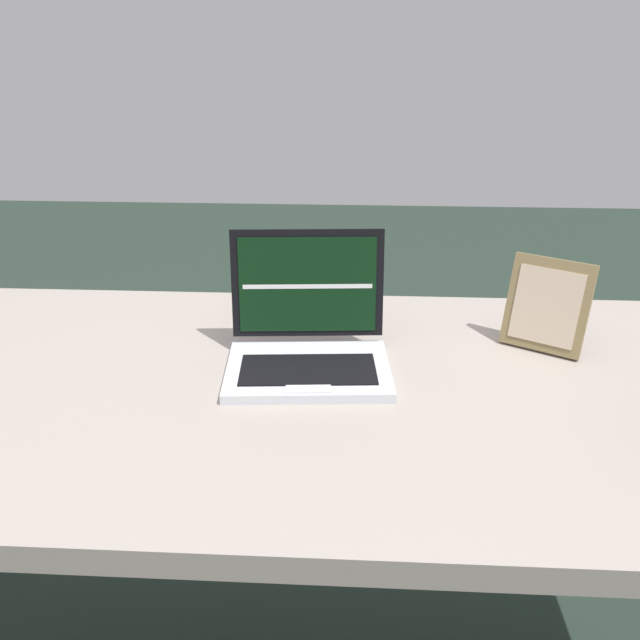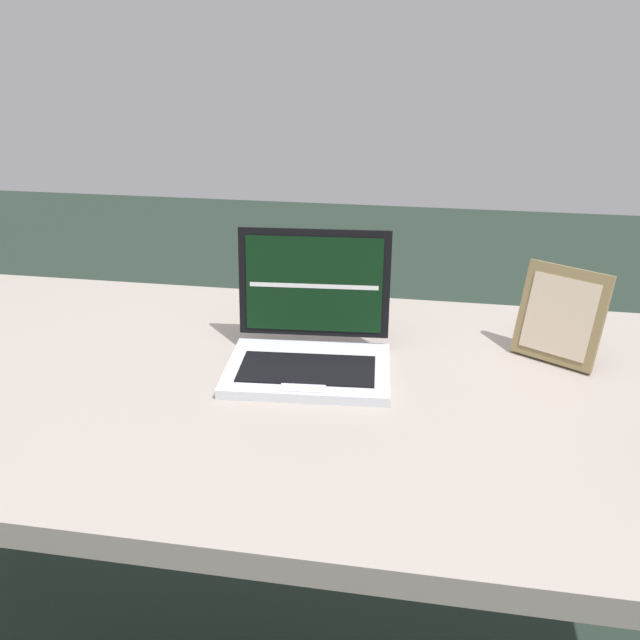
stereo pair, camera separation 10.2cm
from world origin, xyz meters
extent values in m
cube|color=#A0948A|center=(0.00, 0.00, 0.68)|extent=(1.72, 0.76, 0.04)
cylinder|color=black|center=(-0.80, 0.32, 0.33)|extent=(0.06, 0.06, 0.66)
cube|color=silver|center=(0.03, 0.02, 0.71)|extent=(0.28, 0.21, 0.02)
cube|color=black|center=(0.03, 0.01, 0.72)|extent=(0.23, 0.12, 0.00)
cube|color=silver|center=(0.03, -0.05, 0.72)|extent=(0.07, 0.03, 0.00)
cube|color=black|center=(0.02, 0.13, 0.82)|extent=(0.26, 0.05, 0.19)
cube|color=black|center=(0.02, 0.12, 0.82)|extent=(0.24, 0.04, 0.16)
cube|color=silver|center=(0.02, 0.12, 0.82)|extent=(0.22, 0.02, 0.01)
cube|color=olive|center=(0.43, 0.15, 0.78)|extent=(0.14, 0.11, 0.16)
cube|color=beige|center=(0.43, 0.14, 0.78)|extent=(0.11, 0.08, 0.13)
cube|color=olive|center=(0.45, 0.17, 0.72)|extent=(0.02, 0.02, 0.03)
camera|label=1|loc=(0.10, -0.90, 1.22)|focal=36.09mm
camera|label=2|loc=(0.20, -0.89, 1.22)|focal=36.09mm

